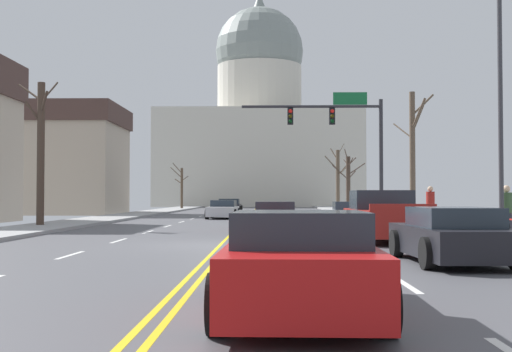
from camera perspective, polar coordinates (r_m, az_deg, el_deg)
ground at (r=19.46m, az=-2.75°, el=-5.87°), size 20.00×180.00×0.20m
signal_gantry at (r=37.69m, az=7.38°, el=4.01°), size 7.91×0.41×7.12m
street_lamp_right at (r=21.30m, az=19.36°, el=8.80°), size 2.46×0.24×8.75m
capitol_building at (r=98.56m, az=0.29°, el=3.58°), size 28.05×23.46×31.81m
sedan_near_00 at (r=34.10m, az=8.04°, el=-3.21°), size 2.15×4.51×1.15m
sedan_near_01 at (r=28.00m, az=1.61°, el=-3.49°), size 2.03×4.69×1.20m
pickup_truck_near_02 at (r=21.90m, az=10.94°, el=-3.53°), size 2.31×5.76×1.62m
sedan_near_03 at (r=14.84m, az=16.37°, el=-4.97°), size 2.06×4.38×1.19m
sedan_near_04 at (r=8.13m, az=3.68°, el=-7.64°), size 2.00×4.32×1.25m
sedan_oncoming_00 at (r=42.66m, az=-2.82°, el=-2.90°), size 2.04×4.55×1.17m
sedan_oncoming_01 at (r=55.36m, az=-2.30°, el=-2.63°), size 2.09×4.28×1.21m
flank_building_00 at (r=55.65m, az=-17.30°, el=1.36°), size 11.65×8.90×8.60m
bare_tree_00 at (r=67.42m, az=7.00°, el=-0.17°), size 2.50×2.10×6.50m
bare_tree_01 at (r=72.20m, az=-6.40°, el=-0.91°), size 2.05×1.43×4.87m
bare_tree_02 at (r=57.55m, az=7.90°, el=-0.52°), size 2.85×2.61×5.21m
bare_tree_03 at (r=31.64m, az=-17.94°, el=2.19°), size 2.06×1.99×6.63m
bare_tree_04 at (r=32.18m, az=13.28°, el=1.97°), size 1.84×2.45×6.20m
pedestrian_00 at (r=27.79m, az=14.69°, el=-2.39°), size 0.35×0.34×1.69m
pedestrian_01 at (r=21.57m, az=20.63°, el=-2.66°), size 0.35×0.34×1.62m
bicycle_parked at (r=20.62m, az=21.01°, el=-4.23°), size 0.12×1.77×0.85m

